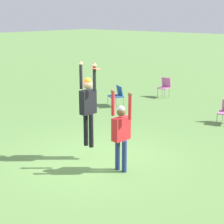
% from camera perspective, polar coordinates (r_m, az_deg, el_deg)
% --- Properties ---
extents(ground_plane, '(120.00, 120.00, 0.00)m').
position_cam_1_polar(ground_plane, '(9.76, -2.22, -7.40)').
color(ground_plane, '#608C47').
extents(person_jumping, '(0.57, 0.44, 2.20)m').
position_cam_1_polar(person_jumping, '(9.49, -3.68, 1.48)').
color(person_jumping, black).
rests_on(person_jumping, ground_plane).
extents(person_defending, '(0.62, 0.48, 1.98)m').
position_cam_1_polar(person_defending, '(8.80, 1.40, -2.71)').
color(person_defending, navy).
rests_on(person_defending, ground_plane).
extents(frisbee, '(0.25, 0.25, 0.04)m').
position_cam_1_polar(frisbee, '(9.05, -2.49, 6.63)').
color(frisbee, '#E04C23').
extents(camping_chair_0, '(0.46, 0.50, 0.89)m').
position_cam_1_polar(camping_chair_0, '(17.10, 8.05, 4.01)').
color(camping_chair_0, gray).
rests_on(camping_chair_0, ground_plane).
extents(camping_chair_2, '(0.72, 0.78, 0.82)m').
position_cam_1_polar(camping_chair_2, '(15.28, 0.80, 2.73)').
color(camping_chair_2, gray).
rests_on(camping_chair_2, ground_plane).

